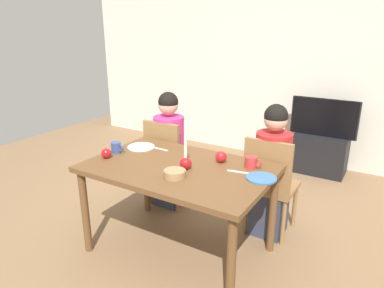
% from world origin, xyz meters
% --- Properties ---
extents(ground_plane, '(7.68, 7.68, 0.00)m').
position_xyz_m(ground_plane, '(0.00, 0.00, 0.00)').
color(ground_plane, brown).
extents(back_wall, '(6.40, 0.10, 2.60)m').
position_xyz_m(back_wall, '(0.00, 2.60, 1.30)').
color(back_wall, beige).
rests_on(back_wall, ground).
extents(dining_table, '(1.40, 0.90, 0.75)m').
position_xyz_m(dining_table, '(0.00, 0.00, 0.67)').
color(dining_table, brown).
rests_on(dining_table, ground).
extents(chair_left, '(0.40, 0.40, 0.90)m').
position_xyz_m(chair_left, '(-0.53, 0.61, 0.51)').
color(chair_left, olive).
rests_on(chair_left, ground).
extents(chair_right, '(0.40, 0.40, 0.90)m').
position_xyz_m(chair_right, '(0.53, 0.61, 0.51)').
color(chair_right, olive).
rests_on(chair_right, ground).
extents(person_left_child, '(0.30, 0.30, 1.17)m').
position_xyz_m(person_left_child, '(-0.53, 0.64, 0.57)').
color(person_left_child, '#33384C').
rests_on(person_left_child, ground).
extents(person_right_child, '(0.30, 0.30, 1.17)m').
position_xyz_m(person_right_child, '(0.53, 0.64, 0.57)').
color(person_right_child, '#33384C').
rests_on(person_right_child, ground).
extents(tv_stand, '(0.64, 0.40, 0.48)m').
position_xyz_m(tv_stand, '(0.61, 2.30, 0.24)').
color(tv_stand, black).
rests_on(tv_stand, ground).
extents(tv, '(0.79, 0.05, 0.46)m').
position_xyz_m(tv, '(0.61, 2.30, 0.71)').
color(tv, black).
rests_on(tv, tv_stand).
extents(candle_centerpiece, '(0.09, 0.09, 0.36)m').
position_xyz_m(candle_centerpiece, '(0.08, -0.02, 0.82)').
color(candle_centerpiece, red).
rests_on(candle_centerpiece, dining_table).
extents(plate_left, '(0.23, 0.23, 0.01)m').
position_xyz_m(plate_left, '(-0.52, 0.19, 0.76)').
color(plate_left, silver).
rests_on(plate_left, dining_table).
extents(plate_right, '(0.21, 0.21, 0.01)m').
position_xyz_m(plate_right, '(0.62, 0.11, 0.76)').
color(plate_right, teal).
rests_on(plate_right, dining_table).
extents(mug_left, '(0.13, 0.08, 0.09)m').
position_xyz_m(mug_left, '(-0.61, -0.02, 0.80)').
color(mug_left, '#33477F').
rests_on(mug_left, dining_table).
extents(mug_right, '(0.13, 0.09, 0.09)m').
position_xyz_m(mug_right, '(0.49, 0.26, 0.79)').
color(mug_right, '#B72D2D').
rests_on(mug_right, dining_table).
extents(fork_left, '(0.18, 0.02, 0.01)m').
position_xyz_m(fork_left, '(-0.35, 0.24, 0.75)').
color(fork_left, silver).
rests_on(fork_left, dining_table).
extents(fork_right, '(0.18, 0.05, 0.01)m').
position_xyz_m(fork_right, '(0.45, 0.13, 0.75)').
color(fork_right, silver).
rests_on(fork_right, dining_table).
extents(bowl_walnuts, '(0.16, 0.16, 0.05)m').
position_xyz_m(bowl_walnuts, '(0.09, -0.18, 0.78)').
color(bowl_walnuts, '#99754C').
rests_on(bowl_walnuts, dining_table).
extents(apple_near_candle, '(0.08, 0.08, 0.08)m').
position_xyz_m(apple_near_candle, '(-0.59, -0.16, 0.79)').
color(apple_near_candle, red).
rests_on(apple_near_candle, dining_table).
extents(apple_by_left_plate, '(0.09, 0.09, 0.09)m').
position_xyz_m(apple_by_left_plate, '(0.24, 0.24, 0.79)').
color(apple_by_left_plate, red).
rests_on(apple_by_left_plate, dining_table).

